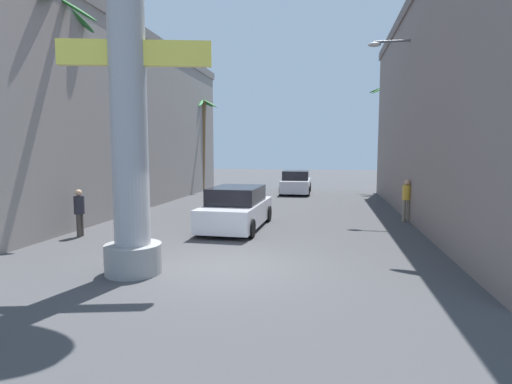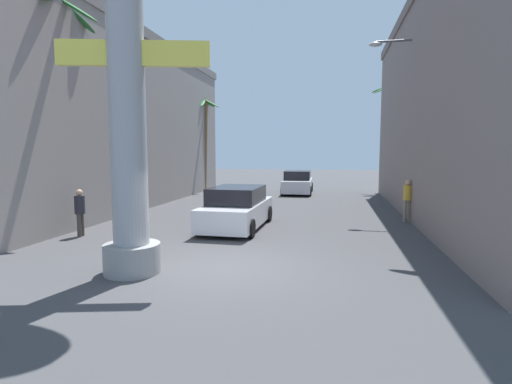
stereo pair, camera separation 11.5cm
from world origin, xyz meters
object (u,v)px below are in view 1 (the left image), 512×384
object	(u,v)px
palm_tree_near_right	(467,49)
pedestrian_by_sign	(477,228)
neon_sign_pole	(127,64)
car_lead	(237,209)
palm_tree_near_left	(56,98)
palm_tree_far_right	(392,124)
pedestrian_mid_right	(407,197)
car_far	(296,183)
street_lamp	(421,110)
crossing_sign	(498,200)
pedestrian_curb_left	(79,209)
palm_tree_far_left	(203,135)

from	to	relation	value
palm_tree_near_right	pedestrian_by_sign	xyz separation A→B (m)	(-0.41, -2.88, -5.06)
neon_sign_pole	car_lead	xyz separation A→B (m)	(1.13, 5.91, -4.11)
car_lead	palm_tree_near_left	size ratio (longest dim) A/B	0.57
neon_sign_pole	palm_tree_far_right	distance (m)	23.14
neon_sign_pole	palm_tree_far_right	bearing A→B (deg)	67.45
palm_tree_far_right	neon_sign_pole	bearing A→B (deg)	-112.55
neon_sign_pole	palm_tree_near_left	bearing A→B (deg)	139.89
palm_tree_near_left	pedestrian_mid_right	bearing A→B (deg)	19.07
car_far	street_lamp	bearing A→B (deg)	-56.56
crossing_sign	pedestrian_curb_left	xyz separation A→B (m)	(-12.09, 2.07, -0.84)
neon_sign_pole	palm_tree_far_left	bearing A→B (deg)	103.17
palm_tree_far_right	palm_tree_far_left	size ratio (longest dim) A/B	1.16
palm_tree_near_right	palm_tree_far_left	distance (m)	19.52
car_far	pedestrian_mid_right	bearing A→B (deg)	-62.44
street_lamp	neon_sign_pole	bearing A→B (deg)	-130.93
car_lead	palm_tree_near_left	distance (m)	7.46
street_lamp	car_lead	size ratio (longest dim) A/B	1.64
street_lamp	pedestrian_by_sign	bearing A→B (deg)	-90.84
pedestrian_curb_left	pedestrian_mid_right	size ratio (longest dim) A/B	0.93
car_far	pedestrian_mid_right	distance (m)	11.60
palm_tree_near_right	palm_tree_far_right	bearing A→B (deg)	89.20
car_lead	pedestrian_by_sign	world-z (taller)	pedestrian_by_sign
car_lead	palm_tree_near_right	size ratio (longest dim) A/B	0.51
palm_tree_near_left	palm_tree_far_left	xyz separation A→B (m)	(0.38, 15.22, -0.67)
palm_tree_far_right	palm_tree_far_left	xyz separation A→B (m)	(-13.40, -2.01, -0.72)
palm_tree_near_left	street_lamp	bearing A→B (deg)	22.48
neon_sign_pole	palm_tree_far_left	xyz separation A→B (m)	(-4.53, 19.36, -0.78)
neon_sign_pole	street_lamp	size ratio (longest dim) A/B	1.36
crossing_sign	pedestrian_mid_right	distance (m)	7.21
car_lead	pedestrian_by_sign	size ratio (longest dim) A/B	2.84
palm_tree_near_left	palm_tree_far_right	bearing A→B (deg)	51.34
crossing_sign	palm_tree_near_right	world-z (taller)	palm_tree_near_right
palm_tree_near_right	pedestrian_mid_right	bearing A→B (deg)	106.07
car_lead	car_far	xyz separation A→B (m)	(1.17, 12.86, -0.00)
neon_sign_pole	crossing_sign	xyz separation A→B (m)	(8.36, 1.35, -3.07)
palm_tree_far_right	pedestrian_by_sign	world-z (taller)	palm_tree_far_right
pedestrian_by_sign	pedestrian_mid_right	xyz separation A→B (m)	(-0.57, 6.28, 0.05)
car_far	palm_tree_far_right	bearing A→B (deg)	21.58
car_lead	palm_tree_near_right	distance (m)	9.22
pedestrian_curb_left	car_far	bearing A→B (deg)	68.55
palm_tree_far_left	pedestrian_curb_left	bearing A→B (deg)	-87.12
crossing_sign	palm_tree_far_right	bearing A→B (deg)	88.54
car_lead	palm_tree_far_left	world-z (taller)	palm_tree_far_left
car_far	pedestrian_by_sign	size ratio (longest dim) A/B	2.79
pedestrian_curb_left	pedestrian_mid_right	world-z (taller)	pedestrian_mid_right
palm_tree_far_right	car_far	bearing A→B (deg)	-158.42
street_lamp	pedestrian_mid_right	size ratio (longest dim) A/B	4.44
car_lead	palm_tree_far_right	distance (m)	17.75
palm_tree_far_left	car_far	bearing A→B (deg)	-4.91
street_lamp	palm_tree_near_right	xyz separation A→B (m)	(0.30, -4.53, 1.39)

